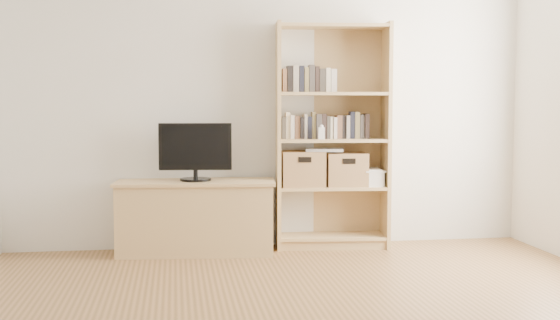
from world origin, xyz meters
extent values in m
cube|color=beige|center=(0.00, 2.50, 1.30)|extent=(4.50, 0.02, 2.60)
cube|color=tan|center=(-0.65, 2.26, 0.29)|extent=(1.30, 0.59, 0.58)
cube|color=tan|center=(0.51, 2.33, 0.96)|extent=(0.99, 0.43, 1.92)
cube|color=black|center=(-0.65, 2.26, 0.84)|extent=(0.60, 0.11, 0.47)
cube|color=#3E3933|center=(0.52, 2.35, 1.04)|extent=(0.76, 0.22, 0.20)
cube|color=#3E3933|center=(0.30, 2.37, 1.42)|extent=(0.36, 0.16, 0.18)
cube|color=white|center=(0.40, 2.23, 0.99)|extent=(0.06, 0.04, 0.10)
cube|color=olive|center=(0.26, 2.35, 0.68)|extent=(0.38, 0.32, 0.30)
cube|color=olive|center=(0.63, 2.31, 0.67)|extent=(0.36, 0.30, 0.28)
cube|color=silver|center=(0.45, 2.33, 0.84)|extent=(0.35, 0.28, 0.02)
cube|color=silver|center=(0.84, 2.29, 0.59)|extent=(0.20, 0.28, 0.12)
camera|label=1|loc=(-0.82, -3.52, 1.25)|focal=45.00mm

